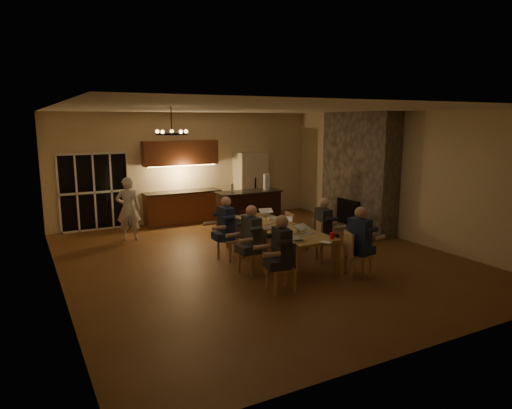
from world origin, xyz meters
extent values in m
plane|color=brown|center=(0.00, 0.00, 0.00)|extent=(9.00, 9.00, 0.00)
cube|color=beige|center=(0.00, 4.52, 1.60)|extent=(8.00, 0.04, 3.20)
cube|color=beige|center=(-4.02, 0.00, 1.60)|extent=(0.04, 9.00, 3.20)
cube|color=beige|center=(4.02, 0.00, 1.60)|extent=(0.04, 9.00, 3.20)
cube|color=white|center=(0.00, 0.00, 3.22)|extent=(8.00, 9.00, 0.04)
cube|color=black|center=(-2.70, 4.47, 1.05)|extent=(1.86, 0.08, 2.10)
cube|color=#73655B|center=(3.70, 1.20, 1.60)|extent=(0.58, 2.50, 3.20)
cube|color=beige|center=(1.90, 4.15, 1.00)|extent=(0.90, 0.68, 2.00)
cube|color=#AE8645|center=(0.24, -0.28, 0.38)|extent=(1.10, 2.98, 0.75)
cube|color=black|center=(1.00, 2.50, 0.54)|extent=(1.79, 0.68, 1.08)
imported|color=silver|center=(-2.14, 2.96, 0.80)|extent=(0.67, 0.54, 1.60)
torus|color=black|center=(-2.20, -0.93, 2.75)|extent=(0.53, 0.53, 0.03)
cylinder|color=white|center=(0.19, -0.81, 0.80)|extent=(0.09, 0.09, 0.10)
cylinder|color=white|center=(0.37, 0.26, 0.80)|extent=(0.08, 0.08, 0.10)
cylinder|color=white|center=(-0.06, 0.60, 0.80)|extent=(0.08, 0.08, 0.10)
cylinder|color=red|center=(0.67, -1.62, 0.81)|extent=(0.09, 0.09, 0.12)
cylinder|color=red|center=(-0.20, 0.15, 0.81)|extent=(0.08, 0.08, 0.12)
cylinder|color=#B2B2B7|center=(0.31, -1.00, 0.81)|extent=(0.07, 0.07, 0.12)
cylinder|color=#3F0F0C|center=(0.09, 1.05, 0.81)|extent=(0.07, 0.07, 0.12)
cylinder|color=#B2B2B7|center=(0.60, -0.03, 0.81)|extent=(0.07, 0.07, 0.12)
cylinder|color=white|center=(0.62, -0.76, 0.76)|extent=(0.26, 0.26, 0.02)
cylinder|color=white|center=(-0.11, -1.13, 0.76)|extent=(0.26, 0.26, 0.02)
cylinder|color=white|center=(0.61, 0.49, 0.76)|extent=(0.25, 0.25, 0.02)
cube|color=white|center=(0.40, -1.79, 0.76)|extent=(0.20, 0.23, 0.01)
cylinder|color=#99999E|center=(0.49, 2.46, 1.20)|extent=(0.07, 0.07, 0.24)
cube|color=silver|center=(1.55, 2.48, 1.30)|extent=(0.16, 0.16, 0.44)
camera|label=1|loc=(-4.58, -8.37, 2.98)|focal=32.00mm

